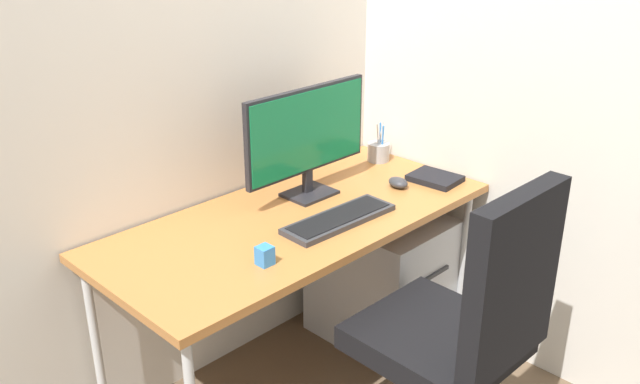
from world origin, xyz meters
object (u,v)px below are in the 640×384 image
(desk_clamp_accessory, at_px, (265,256))
(mouse, at_px, (398,183))
(filing_cabinet, at_px, (380,277))
(notebook, at_px, (435,178))
(office_chair, at_px, (465,323))
(monitor, at_px, (307,135))
(keyboard, at_px, (339,219))
(pen_holder, at_px, (379,151))

(desk_clamp_accessory, bearing_deg, mouse, 6.92)
(desk_clamp_accessory, bearing_deg, filing_cabinet, 12.64)
(filing_cabinet, bearing_deg, notebook, -46.30)
(office_chair, height_order, notebook, office_chair)
(office_chair, height_order, mouse, office_chair)
(filing_cabinet, height_order, desk_clamp_accessory, desk_clamp_accessory)
(mouse, bearing_deg, monitor, 157.28)
(keyboard, height_order, notebook, notebook)
(filing_cabinet, bearing_deg, monitor, 158.84)
(monitor, height_order, mouse, monitor)
(mouse, relative_size, notebook, 0.47)
(filing_cabinet, distance_m, keyboard, 0.64)
(keyboard, bearing_deg, office_chair, -87.33)
(filing_cabinet, bearing_deg, mouse, -99.62)
(keyboard, bearing_deg, pen_holder, 27.74)
(office_chair, xyz_separation_m, monitor, (0.07, 0.80, 0.44))
(filing_cabinet, relative_size, keyboard, 1.27)
(office_chair, bearing_deg, filing_cabinet, 59.92)
(monitor, xyz_separation_m, notebook, (0.47, -0.28, -0.24))
(monitor, height_order, pen_holder, monitor)
(notebook, bearing_deg, keyboard, 173.65)
(office_chair, xyz_separation_m, desk_clamp_accessory, (-0.42, 0.50, 0.22))
(mouse, bearing_deg, desk_clamp_accessory, -161.45)
(keyboard, relative_size, desk_clamp_accessory, 7.25)
(keyboard, relative_size, mouse, 4.97)
(monitor, xyz_separation_m, desk_clamp_accessory, (-0.49, -0.31, -0.22))
(pen_holder, bearing_deg, keyboard, -152.26)
(monitor, bearing_deg, filing_cabinet, -21.16)
(office_chair, xyz_separation_m, filing_cabinet, (0.39, 0.68, -0.27))
(filing_cabinet, bearing_deg, office_chair, -120.08)
(monitor, distance_m, pen_holder, 0.53)
(keyboard, relative_size, notebook, 2.31)
(filing_cabinet, distance_m, mouse, 0.49)
(filing_cabinet, relative_size, mouse, 6.30)
(keyboard, distance_m, pen_holder, 0.66)
(monitor, height_order, desk_clamp_accessory, monitor)
(desk_clamp_accessory, bearing_deg, office_chair, -49.60)
(monitor, relative_size, notebook, 3.03)
(notebook, xyz_separation_m, desk_clamp_accessory, (-0.96, -0.03, 0.02))
(keyboard, xyz_separation_m, notebook, (0.56, -0.02, 0.00))
(monitor, bearing_deg, pen_holder, 5.58)
(monitor, bearing_deg, notebook, -30.65)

